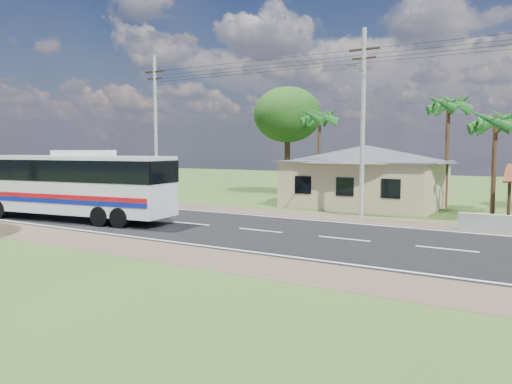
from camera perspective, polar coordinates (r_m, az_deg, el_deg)
ground at (r=25.36m, az=0.50°, el=-4.45°), size 120.00×120.00×0.00m
road at (r=25.36m, az=0.50°, el=-4.43°), size 120.00×16.00×0.03m
house at (r=36.47m, az=12.45°, el=2.49°), size 12.40×10.00×5.00m
utility_poles at (r=29.79m, az=11.50°, el=7.99°), size 32.80×2.22×11.00m
palm_near at (r=32.66m, az=25.72°, el=7.22°), size 2.80×2.80×6.70m
palm_mid at (r=37.70m, az=21.15°, el=9.22°), size 2.80×2.80×8.20m
palm_far at (r=41.15m, az=7.28°, el=8.46°), size 2.80×2.80×7.70m
tree_behind_house at (r=44.73m, az=3.62°, el=8.77°), size 6.00×6.00×9.61m
coach_bus at (r=30.83m, az=-20.51°, el=1.26°), size 13.33×4.51×4.06m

